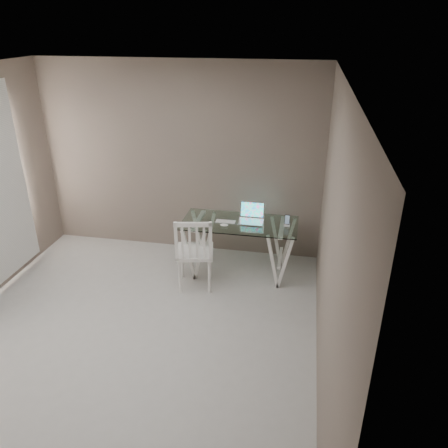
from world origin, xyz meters
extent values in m
plane|color=#A9A7A2|center=(0.00, 0.00, 0.00)|extent=(4.50, 4.50, 0.00)
cube|color=white|center=(0.00, 0.00, 2.70)|extent=(4.00, 4.50, 0.02)
cube|color=#6D5F55|center=(0.00, 2.25, 1.35)|extent=(4.00, 0.02, 2.70)
cube|color=#6D5F55|center=(2.00, 0.00, 1.35)|extent=(0.02, 4.50, 2.70)
cube|color=silver|center=(0.95, 1.64, 0.74)|extent=(1.50, 0.70, 0.01)
cube|color=white|center=(0.40, 1.64, 0.36)|extent=(0.24, 0.62, 0.72)
cube|color=white|center=(1.50, 1.64, 0.36)|extent=(0.24, 0.62, 0.72)
cube|color=white|center=(0.45, 1.23, 0.49)|extent=(0.53, 0.53, 0.04)
cylinder|color=white|center=(0.31, 1.01, 0.23)|extent=(0.04, 0.04, 0.46)
cylinder|color=white|center=(0.67, 1.09, 0.23)|extent=(0.04, 0.04, 0.46)
cylinder|color=white|center=(0.24, 1.37, 0.23)|extent=(0.04, 0.04, 0.46)
cylinder|color=white|center=(0.60, 1.45, 0.23)|extent=(0.04, 0.04, 0.46)
cube|color=white|center=(0.49, 1.02, 0.74)|extent=(0.45, 0.12, 0.51)
cube|color=silver|center=(1.09, 1.68, 0.75)|extent=(0.33, 0.23, 0.01)
cube|color=#19D899|center=(1.09, 1.82, 0.87)|extent=(0.33, 0.06, 0.21)
cube|color=silver|center=(0.77, 1.63, 0.75)|extent=(0.27, 0.12, 0.01)
ellipsoid|color=white|center=(0.78, 1.50, 0.76)|extent=(0.10, 0.06, 0.03)
cube|color=white|center=(1.56, 1.66, 0.75)|extent=(0.08, 0.08, 0.02)
cube|color=black|center=(1.56, 1.67, 0.83)|extent=(0.06, 0.03, 0.13)
camera|label=1|loc=(1.72, -3.45, 3.13)|focal=35.00mm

